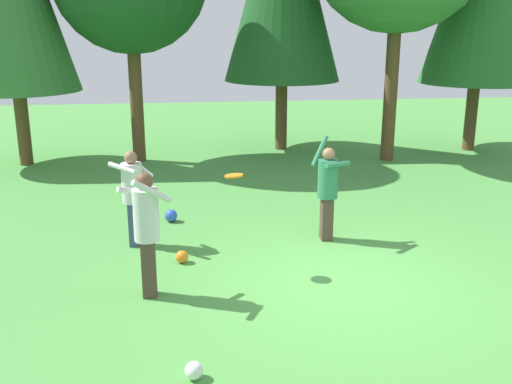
% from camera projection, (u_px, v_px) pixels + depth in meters
% --- Properties ---
extents(ground_plane, '(40.00, 40.00, 0.00)m').
position_uv_depth(ground_plane, '(346.00, 284.00, 8.44)').
color(ground_plane, '#4C9342').
extents(person_thrower, '(0.65, 0.66, 1.77)m').
position_uv_depth(person_thrower, '(328.00, 186.00, 9.90)').
color(person_thrower, '#4C382D').
rests_on(person_thrower, ground_plane).
extents(person_catcher, '(0.73, 0.70, 1.73)m').
position_uv_depth(person_catcher, '(147.00, 224.00, 7.80)').
color(person_catcher, '#4C382D').
rests_on(person_catcher, ground_plane).
extents(person_bystander, '(0.73, 0.72, 1.61)m').
position_uv_depth(person_bystander, '(132.00, 190.00, 9.64)').
color(person_bystander, '#38476B').
rests_on(person_bystander, ground_plane).
extents(frisbee, '(0.38, 0.38, 0.05)m').
position_uv_depth(frisbee, '(234.00, 176.00, 8.48)').
color(frisbee, orange).
extents(ball_orange, '(0.20, 0.20, 0.20)m').
position_uv_depth(ball_orange, '(182.00, 257.00, 9.15)').
color(ball_orange, orange).
rests_on(ball_orange, ground_plane).
extents(ball_blue, '(0.24, 0.24, 0.24)m').
position_uv_depth(ball_blue, '(171.00, 216.00, 11.02)').
color(ball_blue, blue).
rests_on(ball_blue, ground_plane).
extents(ball_white, '(0.19, 0.19, 0.19)m').
position_uv_depth(ball_white, '(194.00, 371.00, 6.17)').
color(ball_white, white).
rests_on(ball_white, ground_plane).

